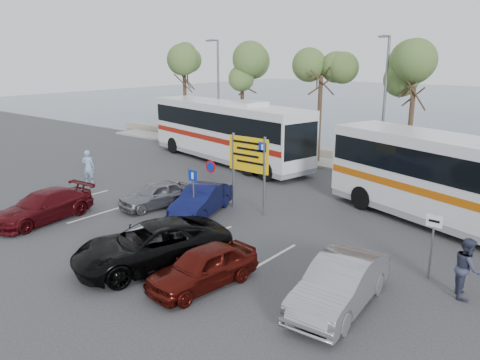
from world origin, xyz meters
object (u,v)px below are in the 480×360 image
Objects in this scene: car_blue at (201,200)px; suv_black at (152,245)px; coach_bus_right at (473,190)px; direction_sign at (249,160)px; street_lamp_left at (218,89)px; car_maroon at (43,206)px; pedestrian_near at (88,167)px; pedestrian_far at (467,268)px; street_lamp_right at (384,99)px; car_silver_b at (340,284)px; car_silver_a at (156,194)px; coach_bus_left at (227,133)px; car_red at (203,267)px.

suv_black reaches higher than car_blue.
direction_sign is at bearing -159.35° from coach_bus_right.
street_lamp_left is 2.23× the size of direction_sign.
car_blue reaches higher than car_maroon.
pedestrian_near is at bearing -169.40° from direction_sign.
street_lamp_right is at bearing 11.45° from pedestrian_far.
car_silver_b is at bearing -40.15° from street_lamp_left.
suv_black is at bearing 124.05° from pedestrian_near.
pedestrian_far is at bearing 11.41° from car_silver_a.
suv_black is (12.00, -17.02, -3.85)m from street_lamp_left.
coach_bus_right is 2.46× the size of suv_black.
car_maroon reaches higher than car_silver_a.
car_silver_a is 0.67× the size of suv_black.
coach_bus_left is 3.44× the size of car_blue.
pedestrian_near reaches higher than car_blue.
pedestrian_near is (-11.00, 4.82, 0.22)m from suv_black.
coach_bus_left reaches higher than car_silver_a.
pedestrian_far reaches higher than car_silver_b.
street_lamp_right reaches higher than car_silver_a.
coach_bus_left is 10.37m from car_silver_a.
car_blue is 8.61m from pedestrian_near.
direction_sign is 1.93× the size of pedestrian_far.
coach_bus_right is 12.71m from suv_black.
coach_bus_right is 18.04m from car_maroon.
coach_bus_right is at bearing 35.02° from car_silver_a.
direction_sign is 6.98m from suv_black.
street_lamp_left is 1.00× the size of street_lamp_right.
car_silver_a is 0.95× the size of car_red.
pedestrian_far reaches higher than car_silver_a.
coach_bus_right reaches higher than pedestrian_near.
suv_black reaches higher than car_maroon.
street_lamp_left is at bearing 38.07° from pedestrian_far.
pedestrian_near is (-8.60, -0.18, 0.30)m from car_blue.
street_lamp_right is (13.00, 0.00, 0.00)m from street_lamp_left.
pedestrian_far reaches higher than car_red.
car_red is (1.40, -17.02, -3.95)m from street_lamp_right.
car_maroon is at bearing -150.80° from car_blue.
pedestrian_near is at bearing -164.58° from coach_bus_right.
coach_bus_right is (6.77, -7.02, -2.71)m from street_lamp_right.
direction_sign reaches higher than suv_black.
coach_bus_left is at bearing 135.53° from car_silver_b.
direction_sign is 4.80m from car_silver_a.
car_maroon is (1.30, -14.00, -1.31)m from coach_bus_left.
car_silver_a is 0.82× the size of car_silver_b.
suv_black is (-7.77, -10.00, -1.14)m from coach_bus_right.
car_silver_a is 0.80× the size of car_maroon.
coach_bus_left is 1.05× the size of coach_bus_right.
suv_black is 10.06m from pedestrian_far.
car_maroon is 13.63m from car_silver_b.
car_silver_b reaches higher than car_red.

